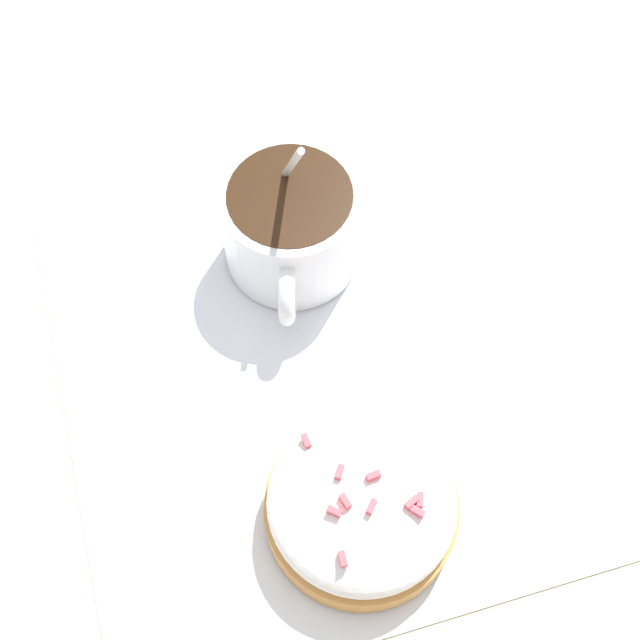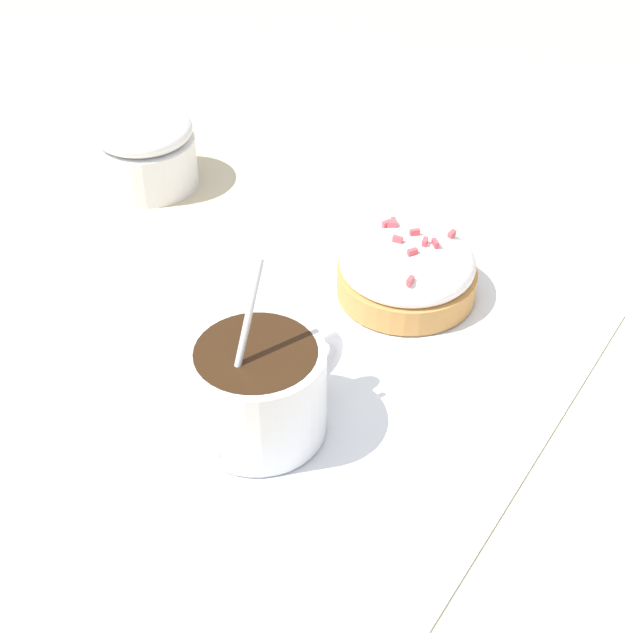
# 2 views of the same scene
# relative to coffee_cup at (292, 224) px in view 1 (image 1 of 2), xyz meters

# --- Properties ---
(ground_plane) EXTENTS (3.00, 3.00, 0.00)m
(ground_plane) POSITION_rel_coffee_cup_xyz_m (-0.08, 0.00, -0.04)
(ground_plane) COLOR #C6B793
(paper_napkin) EXTENTS (0.32, 0.31, 0.00)m
(paper_napkin) POSITION_rel_coffee_cup_xyz_m (-0.08, 0.00, -0.03)
(paper_napkin) COLOR white
(paper_napkin) RESTS_ON ground_plane
(coffee_cup) EXTENTS (0.11, 0.08, 0.11)m
(coffee_cup) POSITION_rel_coffee_cup_xyz_m (0.00, 0.00, 0.00)
(coffee_cup) COLOR white
(coffee_cup) RESTS_ON paper_napkin
(frosted_pastry) EXTENTS (0.10, 0.10, 0.05)m
(frosted_pastry) POSITION_rel_coffee_cup_xyz_m (-0.16, -0.01, -0.01)
(frosted_pastry) COLOR #C18442
(frosted_pastry) RESTS_ON paper_napkin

